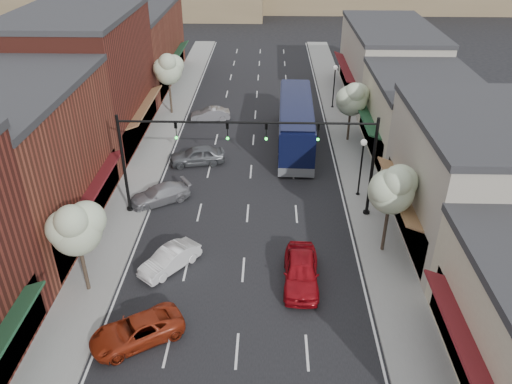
# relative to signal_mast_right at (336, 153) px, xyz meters

# --- Properties ---
(ground) EXTENTS (160.00, 160.00, 0.00)m
(ground) POSITION_rel_signal_mast_right_xyz_m (-5.62, -8.00, -4.62)
(ground) COLOR black
(ground) RESTS_ON ground
(sidewalk_left) EXTENTS (2.80, 73.00, 0.15)m
(sidewalk_left) POSITION_rel_signal_mast_right_xyz_m (-14.02, 10.50, -4.55)
(sidewalk_left) COLOR gray
(sidewalk_left) RESTS_ON ground
(sidewalk_right) EXTENTS (2.80, 73.00, 0.15)m
(sidewalk_right) POSITION_rel_signal_mast_right_xyz_m (2.78, 10.50, -4.55)
(sidewalk_right) COLOR gray
(sidewalk_right) RESTS_ON ground
(curb_left) EXTENTS (0.25, 73.00, 0.17)m
(curb_left) POSITION_rel_signal_mast_right_xyz_m (-12.62, 10.50, -4.55)
(curb_left) COLOR gray
(curb_left) RESTS_ON ground
(curb_right) EXTENTS (0.25, 73.00, 0.17)m
(curb_right) POSITION_rel_signal_mast_right_xyz_m (1.38, 10.50, -4.55)
(curb_right) COLOR gray
(curb_right) RESTS_ON ground
(bldg_left_midnear) EXTENTS (10.14, 14.10, 9.40)m
(bldg_left_midnear) POSITION_rel_signal_mast_right_xyz_m (-19.85, -2.00, 0.03)
(bldg_left_midnear) COLOR brown
(bldg_left_midnear) RESTS_ON ground
(bldg_left_midfar) EXTENTS (10.14, 14.10, 10.90)m
(bldg_left_midfar) POSITION_rel_signal_mast_right_xyz_m (-19.86, 12.00, 0.78)
(bldg_left_midfar) COLOR maroon
(bldg_left_midfar) RESTS_ON ground
(bldg_left_far) EXTENTS (10.14, 18.10, 8.40)m
(bldg_left_far) POSITION_rel_signal_mast_right_xyz_m (-19.84, 28.00, -0.46)
(bldg_left_far) COLOR brown
(bldg_left_far) RESTS_ON ground
(bldg_right_midnear) EXTENTS (9.14, 12.10, 7.90)m
(bldg_right_midnear) POSITION_rel_signal_mast_right_xyz_m (8.10, -2.00, -0.72)
(bldg_right_midnear) COLOR #A19B8A
(bldg_right_midnear) RESTS_ON ground
(bldg_right_midfar) EXTENTS (9.14, 12.10, 6.40)m
(bldg_right_midfar) POSITION_rel_signal_mast_right_xyz_m (8.08, 10.00, -1.46)
(bldg_right_midfar) COLOR beige
(bldg_right_midfar) RESTS_ON ground
(bldg_right_far) EXTENTS (9.14, 16.10, 7.40)m
(bldg_right_far) POSITION_rel_signal_mast_right_xyz_m (8.09, 24.00, -0.96)
(bldg_right_far) COLOR #A19B8A
(bldg_right_far) RESTS_ON ground
(signal_mast_right) EXTENTS (8.22, 0.46, 7.00)m
(signal_mast_right) POSITION_rel_signal_mast_right_xyz_m (0.00, 0.00, 0.00)
(signal_mast_right) COLOR black
(signal_mast_right) RESTS_ON ground
(signal_mast_left) EXTENTS (8.22, 0.46, 7.00)m
(signal_mast_left) POSITION_rel_signal_mast_right_xyz_m (-11.24, 0.00, 0.00)
(signal_mast_left) COLOR black
(signal_mast_left) RESTS_ON ground
(tree_right_near) EXTENTS (2.85, 2.65, 5.95)m
(tree_right_near) POSITION_rel_signal_mast_right_xyz_m (2.73, -4.05, -0.17)
(tree_right_near) COLOR #47382B
(tree_right_near) RESTS_ON ground
(tree_right_far) EXTENTS (2.85, 2.65, 5.43)m
(tree_right_far) POSITION_rel_signal_mast_right_xyz_m (2.73, 11.95, -0.63)
(tree_right_far) COLOR #47382B
(tree_right_far) RESTS_ON ground
(tree_left_near) EXTENTS (2.85, 2.65, 5.69)m
(tree_left_near) POSITION_rel_signal_mast_right_xyz_m (-13.87, -8.05, -0.40)
(tree_left_near) COLOR #47382B
(tree_left_near) RESTS_ON ground
(tree_left_far) EXTENTS (2.85, 2.65, 6.13)m
(tree_left_far) POSITION_rel_signal_mast_right_xyz_m (-13.87, 17.95, -0.02)
(tree_left_far) COLOR #47382B
(tree_left_far) RESTS_ON ground
(lamp_post_near) EXTENTS (0.44, 0.44, 4.44)m
(lamp_post_near) POSITION_rel_signal_mast_right_xyz_m (2.18, 2.50, -1.62)
(lamp_post_near) COLOR black
(lamp_post_near) RESTS_ON ground
(lamp_post_far) EXTENTS (0.44, 0.44, 4.44)m
(lamp_post_far) POSITION_rel_signal_mast_right_xyz_m (2.18, 20.00, -1.62)
(lamp_post_far) COLOR black
(lamp_post_far) RESTS_ON ground
(coach_bus) EXTENTS (3.09, 12.74, 3.87)m
(coach_bus) POSITION_rel_signal_mast_right_xyz_m (-1.99, 11.12, -2.61)
(coach_bus) COLOR black
(coach_bus) RESTS_ON ground
(red_hatchback) EXTENTS (2.09, 4.81, 1.62)m
(red_hatchback) POSITION_rel_signal_mast_right_xyz_m (-2.39, -7.02, -3.81)
(red_hatchback) COLOR maroon
(red_hatchback) RESTS_ON ground
(parked_car_a) EXTENTS (4.87, 4.09, 1.24)m
(parked_car_a) POSITION_rel_signal_mast_right_xyz_m (-10.43, -11.45, -4.00)
(parked_car_a) COLOR maroon
(parked_car_a) RESTS_ON ground
(parked_car_b) EXTENTS (3.45, 3.85, 1.27)m
(parked_car_b) POSITION_rel_signal_mast_right_xyz_m (-9.82, -5.97, -3.99)
(parked_car_b) COLOR silver
(parked_car_b) RESTS_ON ground
(parked_car_c) EXTENTS (4.57, 3.72, 1.25)m
(parked_car_c) POSITION_rel_signal_mast_right_xyz_m (-11.82, 1.28, -4.00)
(parked_car_c) COLOR #9B9BA1
(parked_car_c) RESTS_ON ground
(parked_car_d) EXTENTS (4.63, 2.61, 1.49)m
(parked_car_d) POSITION_rel_signal_mast_right_xyz_m (-9.97, 7.26, -3.88)
(parked_car_d) COLOR #53575B
(parked_car_d) RESTS_ON ground
(parked_car_e) EXTENTS (3.91, 1.89, 1.24)m
(parked_car_e) POSITION_rel_signal_mast_right_xyz_m (-9.92, 16.43, -4.00)
(parked_car_e) COLOR #9F9FA4
(parked_car_e) RESTS_ON ground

